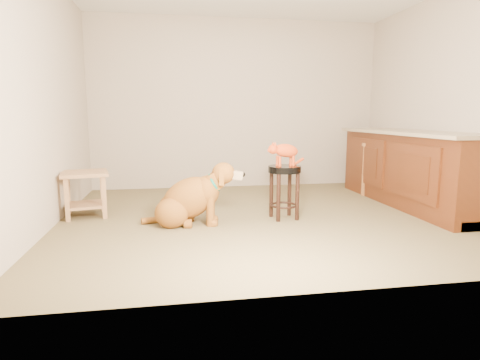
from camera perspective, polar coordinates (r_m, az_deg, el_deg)
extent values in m
cube|color=brown|center=(4.57, 3.65, -5.16)|extent=(4.50, 4.00, 0.01)
cube|color=#A99B88|center=(6.39, -0.41, 10.70)|extent=(4.50, 0.04, 2.60)
cube|color=#A99B88|center=(2.53, 14.66, 12.74)|extent=(4.50, 0.04, 2.60)
cube|color=#A99B88|center=(4.48, -25.95, 10.44)|extent=(0.04, 4.00, 2.60)
cube|color=#A99B88|center=(5.41, 28.06, 9.92)|extent=(0.04, 4.00, 2.60)
cube|color=#51250E|center=(5.53, 23.04, 1.37)|extent=(0.60, 2.50, 0.90)
cube|color=gray|center=(5.47, 23.08, 6.25)|extent=(0.70, 2.56, 0.04)
cube|color=black|center=(5.61, 23.13, -2.67)|extent=(0.52, 2.50, 0.10)
cube|color=#51250E|center=(4.89, 23.44, 1.02)|extent=(0.02, 0.90, 0.62)
cube|color=#51250E|center=(5.84, 17.59, 2.55)|extent=(0.02, 0.90, 0.62)
cube|color=#431D0B|center=(4.89, 23.32, 1.01)|extent=(0.02, 0.60, 0.40)
cube|color=#431D0B|center=(5.83, 17.48, 2.55)|extent=(0.02, 0.60, 0.40)
cylinder|color=black|center=(4.58, 7.04, -1.87)|extent=(0.04, 0.04, 0.52)
cylinder|color=black|center=(4.50, 4.47, -2.02)|extent=(0.04, 0.04, 0.52)
cylinder|color=black|center=(4.38, 8.15, -2.39)|extent=(0.04, 0.04, 0.52)
cylinder|color=black|center=(4.30, 5.48, -2.56)|extent=(0.04, 0.04, 0.52)
torus|color=black|center=(4.46, 6.26, -3.58)|extent=(0.33, 0.33, 0.02)
cylinder|color=black|center=(4.39, 6.35, 1.55)|extent=(0.36, 0.36, 0.07)
cube|color=brown|center=(6.28, 19.88, 1.52)|extent=(0.06, 0.06, 0.71)
cube|color=brown|center=(6.24, 16.95, 1.63)|extent=(0.06, 0.06, 0.71)
cube|color=brown|center=(5.96, 20.30, 1.12)|extent=(0.06, 0.06, 0.71)
cube|color=brown|center=(5.92, 17.21, 1.23)|extent=(0.06, 0.06, 0.71)
cube|color=brown|center=(6.06, 18.76, 4.88)|extent=(0.52, 0.52, 0.04)
cube|color=#9D7149|center=(5.03, -18.95, -1.58)|extent=(0.06, 0.06, 0.47)
cube|color=#9D7149|center=(5.03, -23.25, -1.83)|extent=(0.06, 0.06, 0.47)
cube|color=#9D7149|center=(4.66, -18.76, -2.39)|extent=(0.06, 0.06, 0.47)
cube|color=#9D7149|center=(4.66, -23.40, -2.66)|extent=(0.06, 0.06, 0.47)
cube|color=#9D7149|center=(4.80, -21.27, 0.88)|extent=(0.58, 0.58, 0.04)
cube|color=#9D7149|center=(4.86, -21.02, -3.30)|extent=(0.49, 0.49, 0.03)
ellipsoid|color=brown|center=(4.38, -9.28, -3.91)|extent=(0.38, 0.32, 0.31)
ellipsoid|color=brown|center=(4.14, -9.71, -4.70)|extent=(0.38, 0.32, 0.31)
cylinder|color=brown|center=(4.41, -7.06, -5.21)|extent=(0.09, 0.11, 0.10)
cylinder|color=brown|center=(4.13, -7.40, -6.23)|extent=(0.09, 0.11, 0.10)
ellipsoid|color=brown|center=(4.22, -7.29, -2.62)|extent=(0.75, 0.46, 0.64)
ellipsoid|color=brown|center=(4.19, -4.78, -1.56)|extent=(0.30, 0.33, 0.32)
cylinder|color=brown|center=(4.31, -4.17, -3.51)|extent=(0.09, 0.09, 0.37)
cylinder|color=brown|center=(4.13, -4.25, -4.05)|extent=(0.09, 0.09, 0.37)
sphere|color=brown|center=(4.34, -3.76, -5.59)|extent=(0.10, 0.10, 0.10)
sphere|color=brown|center=(4.17, -3.82, -6.21)|extent=(0.10, 0.10, 0.10)
cylinder|color=brown|center=(4.17, -3.72, -0.23)|extent=(0.25, 0.19, 0.24)
ellipsoid|color=brown|center=(4.15, -2.38, 0.98)|extent=(0.26, 0.24, 0.23)
cube|color=#9D8462|center=(4.16, -0.62, 0.72)|extent=(0.17, 0.10, 0.10)
sphere|color=black|center=(4.16, 0.39, 0.79)|extent=(0.05, 0.05, 0.05)
cube|color=brown|center=(4.26, -2.64, 0.78)|extent=(0.06, 0.06, 0.17)
cube|color=brown|center=(4.06, -2.66, 0.36)|extent=(0.06, 0.06, 0.17)
torus|color=#0C634D|center=(4.17, -3.72, -0.36)|extent=(0.15, 0.23, 0.20)
cylinder|color=#D8BF4C|center=(4.18, -3.04, -1.29)|extent=(0.01, 0.04, 0.04)
cylinder|color=brown|center=(4.36, -11.93, -5.57)|extent=(0.30, 0.13, 0.07)
ellipsoid|color=#A63510|center=(4.37, 6.58, 4.18)|extent=(0.30, 0.17, 0.18)
cylinder|color=#A63510|center=(4.39, 5.33, 2.75)|extent=(0.03, 0.03, 0.11)
sphere|color=#A63510|center=(4.39, 5.32, 2.19)|extent=(0.04, 0.04, 0.04)
cylinder|color=#A63510|center=(4.32, 5.70, 2.64)|extent=(0.03, 0.03, 0.11)
sphere|color=#A63510|center=(4.32, 5.69, 2.07)|extent=(0.04, 0.04, 0.04)
cylinder|color=#A63510|center=(4.45, 7.20, 2.80)|extent=(0.03, 0.03, 0.11)
sphere|color=#A63510|center=(4.45, 7.19, 2.25)|extent=(0.04, 0.04, 0.04)
cylinder|color=#A63510|center=(4.38, 7.60, 2.69)|extent=(0.03, 0.03, 0.11)
sphere|color=#A63510|center=(4.38, 7.58, 2.13)|extent=(0.04, 0.04, 0.04)
sphere|color=#A63510|center=(4.32, 4.73, 4.39)|extent=(0.10, 0.10, 0.10)
sphere|color=#A63510|center=(4.30, 4.17, 4.24)|extent=(0.04, 0.04, 0.04)
sphere|color=brown|center=(4.30, 3.97, 4.24)|extent=(0.02, 0.02, 0.02)
cone|color=#A63510|center=(4.35, 4.71, 5.16)|extent=(0.05, 0.05, 0.05)
cone|color=#C66B60|center=(4.35, 4.69, 5.12)|extent=(0.03, 0.03, 0.03)
cone|color=#A63510|center=(4.29, 5.02, 5.10)|extent=(0.05, 0.05, 0.05)
cone|color=#C66B60|center=(4.29, 4.99, 5.06)|extent=(0.03, 0.03, 0.03)
cylinder|color=#A63510|center=(4.48, 8.08, 2.44)|extent=(0.20, 0.14, 0.10)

